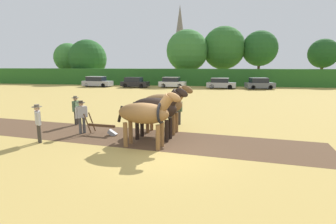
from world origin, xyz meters
The scene contains 23 objects.
ground_plane centered at (0.00, 0.00, 0.00)m, with size 240.00×240.00×0.00m, color tan.
plowed_furrow_strip centered at (-3.96, 2.29, 0.00)m, with size 21.45×3.22×0.01m, color brown.
hedgerow centered at (0.00, 32.82, 1.34)m, with size 70.91×1.45×2.68m, color #286023.
tree_far_left centered at (-25.24, 38.12, 4.63)m, with size 5.52×5.52×7.40m.
tree_left centered at (-20.77, 36.91, 4.42)m, with size 6.92×6.92×7.88m.
tree_center_left centered at (-2.37, 37.24, 5.71)m, with size 7.26×7.26×9.34m.
tree_center centered at (3.96, 38.85, 6.22)m, with size 7.48×7.48×9.97m.
tree_center_right centered at (10.02, 38.55, 6.06)m, with size 6.02×6.02×9.08m.
tree_right centered at (19.82, 37.50, 5.11)m, with size 4.69×4.69×7.48m.
church_spire centered at (-8.19, 76.36, 11.41)m, with size 3.36×3.36×21.81m.
draft_horse_lead_left centered at (-0.83, 0.62, 1.41)m, with size 2.82×1.20×2.41m.
draft_horse_lead_right centered at (-0.67, 1.83, 1.43)m, with size 2.81×1.33×2.46m.
draft_horse_trail_left centered at (-0.50, 3.03, 1.45)m, with size 2.73×1.31×2.48m.
plow centered at (-3.34, 2.20, 0.32)m, with size 1.70×0.56×1.13m.
farmer_at_plow centered at (-4.50, 2.27, 0.95)m, with size 0.43×0.54×1.64m.
farmer_beside_team centered at (-0.02, 5.02, 0.92)m, with size 0.50×0.45×1.60m.
farmer_onlooker_left centered at (-5.64, 0.54, 0.99)m, with size 0.46×0.52×1.69m.
farmer_onlooker_right centered at (-5.73, 4.00, 0.95)m, with size 0.41×0.65×1.65m.
parked_car_far_left centered at (-15.40, 28.54, 0.75)m, with size 4.56×2.18×1.58m.
parked_car_left centered at (-9.36, 28.22, 0.72)m, with size 4.17×2.07×1.50m.
parked_car_center_left centered at (-3.82, 28.94, 0.74)m, with size 4.01×2.11×1.54m.
parked_car_center centered at (3.25, 28.51, 0.72)m, with size 4.22×2.25×1.49m.
parked_car_center_right centered at (8.50, 28.38, 0.74)m, with size 4.05×2.39×1.57m.
Camera 1 is at (1.70, -9.56, 3.39)m, focal length 28.00 mm.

